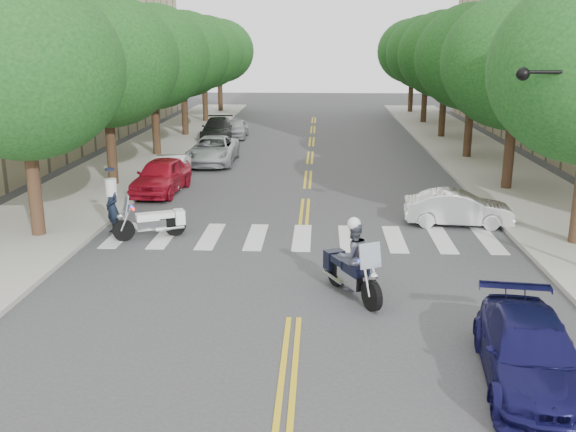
# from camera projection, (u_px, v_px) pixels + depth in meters

# --- Properties ---
(ground) EXTENTS (140.00, 140.00, 0.00)m
(ground) POSITION_uv_depth(u_px,v_px,m) (294.00, 318.00, 15.30)
(ground) COLOR #38383A
(ground) RESTS_ON ground
(sidewalk_left) EXTENTS (5.00, 60.00, 0.15)m
(sidewalk_left) POSITION_uv_depth(u_px,v_px,m) (145.00, 155.00, 36.94)
(sidewalk_left) COLOR #9E9991
(sidewalk_left) RESTS_ON ground
(sidewalk_right) EXTENTS (5.00, 60.00, 0.15)m
(sidewalk_right) POSITION_uv_depth(u_px,v_px,m) (479.00, 158.00, 36.01)
(sidewalk_right) COLOR #9E9991
(sidewalk_right) RESTS_ON ground
(tree_l_0) EXTENTS (6.40, 6.40, 8.45)m
(tree_l_0) POSITION_uv_depth(u_px,v_px,m) (22.00, 69.00, 20.05)
(tree_l_0) COLOR #382316
(tree_l_0) RESTS_ON ground
(tree_l_1) EXTENTS (6.40, 6.40, 8.45)m
(tree_l_1) POSITION_uv_depth(u_px,v_px,m) (105.00, 61.00, 27.76)
(tree_l_1) COLOR #382316
(tree_l_1) RESTS_ON ground
(tree_l_2) EXTENTS (6.40, 6.40, 8.45)m
(tree_l_2) POSITION_uv_depth(u_px,v_px,m) (152.00, 57.00, 35.47)
(tree_l_2) COLOR #382316
(tree_l_2) RESTS_ON ground
(tree_l_3) EXTENTS (6.40, 6.40, 8.45)m
(tree_l_3) POSITION_uv_depth(u_px,v_px,m) (182.00, 54.00, 43.18)
(tree_l_3) COLOR #382316
(tree_l_3) RESTS_ON ground
(tree_l_4) EXTENTS (6.40, 6.40, 8.45)m
(tree_l_4) POSITION_uv_depth(u_px,v_px,m) (204.00, 52.00, 50.89)
(tree_l_4) COLOR #382316
(tree_l_4) RESTS_ON ground
(tree_l_5) EXTENTS (6.40, 6.40, 8.45)m
(tree_l_5) POSITION_uv_depth(u_px,v_px,m) (219.00, 51.00, 58.60)
(tree_l_5) COLOR #382316
(tree_l_5) RESTS_ON ground
(tree_r_1) EXTENTS (6.40, 6.40, 8.45)m
(tree_r_1) POSITION_uv_depth(u_px,v_px,m) (517.00, 62.00, 26.90)
(tree_r_1) COLOR #382316
(tree_r_1) RESTS_ON ground
(tree_r_2) EXTENTS (6.40, 6.40, 8.45)m
(tree_r_2) POSITION_uv_depth(u_px,v_px,m) (474.00, 57.00, 34.61)
(tree_r_2) COLOR #382316
(tree_r_2) RESTS_ON ground
(tree_r_3) EXTENTS (6.40, 6.40, 8.45)m
(tree_r_3) POSITION_uv_depth(u_px,v_px,m) (446.00, 55.00, 42.32)
(tree_r_3) COLOR #382316
(tree_r_3) RESTS_ON ground
(tree_r_4) EXTENTS (6.40, 6.40, 8.45)m
(tree_r_4) POSITION_uv_depth(u_px,v_px,m) (427.00, 53.00, 50.03)
(tree_r_4) COLOR #382316
(tree_r_4) RESTS_ON ground
(tree_r_5) EXTENTS (6.40, 6.40, 8.45)m
(tree_r_5) POSITION_uv_depth(u_px,v_px,m) (413.00, 51.00, 57.73)
(tree_r_5) COLOR #382316
(tree_r_5) RESTS_ON ground
(motorcycle_police) EXTENTS (1.44, 2.44, 2.13)m
(motorcycle_police) POSITION_uv_depth(u_px,v_px,m) (352.00, 261.00, 16.41)
(motorcycle_police) COLOR black
(motorcycle_police) RESTS_ON ground
(motorcycle_parked) EXTENTS (2.30, 1.28, 1.57)m
(motorcycle_parked) POSITION_uv_depth(u_px,v_px,m) (156.00, 222.00, 21.47)
(motorcycle_parked) COLOR black
(motorcycle_parked) RESTS_ON ground
(officer_standing) EXTENTS (0.77, 0.79, 1.83)m
(officer_standing) POSITION_uv_depth(u_px,v_px,m) (112.00, 207.00, 21.90)
(officer_standing) COLOR black
(officer_standing) RESTS_ON ground
(convertible) EXTENTS (3.88, 1.60, 1.25)m
(convertible) POSITION_uv_depth(u_px,v_px,m) (458.00, 208.00, 22.89)
(convertible) COLOR silver
(convertible) RESTS_ON ground
(sedan_blue) EXTENTS (2.34, 4.64, 1.29)m
(sedan_blue) POSITION_uv_depth(u_px,v_px,m) (531.00, 353.00, 12.21)
(sedan_blue) COLOR #100F40
(sedan_blue) RESTS_ON ground
(parked_car_a) EXTENTS (2.10, 4.57, 1.52)m
(parked_car_a) POSITION_uv_depth(u_px,v_px,m) (161.00, 176.00, 27.79)
(parked_car_a) COLOR #B11227
(parked_car_a) RESTS_ON ground
(parked_car_b) EXTENTS (1.58, 4.00, 1.29)m
(parked_car_b) POSITION_uv_depth(u_px,v_px,m) (170.00, 171.00, 29.44)
(parked_car_b) COLOR silver
(parked_car_b) RESTS_ON ground
(parked_car_c) EXTENTS (2.45, 5.21, 1.44)m
(parked_car_c) POSITION_uv_depth(u_px,v_px,m) (213.00, 150.00, 34.53)
(parked_car_c) COLOR #A7AAAE
(parked_car_c) RESTS_ON ground
(parked_car_d) EXTENTS (2.37, 5.14, 1.46)m
(parked_car_d) POSITION_uv_depth(u_px,v_px,m) (218.00, 129.00, 42.88)
(parked_car_d) COLOR black
(parked_car_d) RESTS_ON ground
(parked_car_e) EXTENTS (1.57, 3.74, 1.26)m
(parked_car_e) POSITION_uv_depth(u_px,v_px,m) (236.00, 129.00, 43.81)
(parked_car_e) COLOR #A5A5AA
(parked_car_e) RESTS_ON ground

